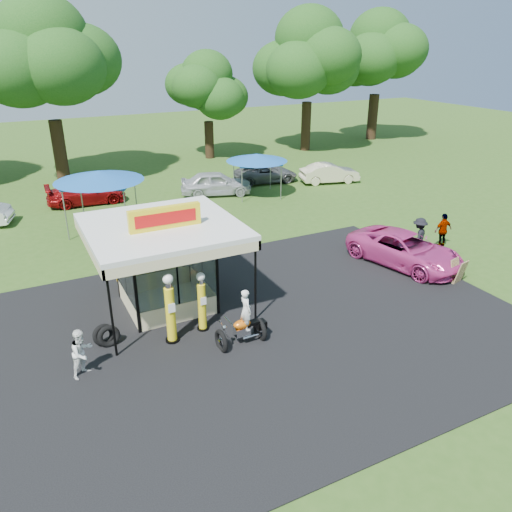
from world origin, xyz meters
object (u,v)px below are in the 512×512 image
object	(u,v)px
motorcycle	(244,322)
tent_west	(99,176)
kiosk_car	(151,273)
pink_sedan	(405,249)
bg_car_b	(86,193)
bg_car_d	(266,173)
gas_pump_left	(170,310)
tent_east	(257,158)
a_frame_sign	(458,272)
spectator_east_b	(443,230)
spectator_west	(82,353)
spectator_east_a	(419,237)
gas_station_kiosk	(165,264)
bg_car_e	(329,173)
gas_pump_right	(202,303)
bg_car_c	(216,183)

from	to	relation	value
motorcycle	tent_west	size ratio (longest dim) A/B	0.45
kiosk_car	pink_sedan	xyz separation A→B (m)	(10.91, -3.38, 0.27)
bg_car_b	bg_car_d	bearing A→B (deg)	-89.85
gas_pump_left	kiosk_car	distance (m)	4.85
pink_sedan	tent_east	world-z (taller)	tent_east
a_frame_sign	bg_car_b	xyz separation A→B (m)	(-12.09, 18.74, 0.16)
spectator_east_b	bg_car_d	xyz separation A→B (m)	(-2.06, 14.93, -0.23)
spectator_west	bg_car_b	xyz separation A→B (m)	(3.15, 18.14, -0.10)
spectator_east_a	tent_east	distance (m)	12.76
bg_car_d	gas_station_kiosk	bearing A→B (deg)	148.88
motorcycle	bg_car_e	bearing A→B (deg)	45.67
gas_station_kiosk	tent_east	size ratio (longest dim) A/B	1.35
gas_pump_left	spectator_east_a	world-z (taller)	gas_pump_left
gas_pump_left	bg_car_b	xyz separation A→B (m)	(0.15, 17.60, -0.54)
kiosk_car	spectator_west	size ratio (longest dim) A/B	1.77
kiosk_car	bg_car_d	world-z (taller)	bg_car_d
tent_west	gas_pump_right	bearing A→B (deg)	-85.30
bg_car_d	tent_west	distance (m)	13.56
spectator_east_a	tent_east	bearing A→B (deg)	-107.01
kiosk_car	tent_east	bearing A→B (deg)	-45.81
tent_west	pink_sedan	bearing A→B (deg)	-44.18
pink_sedan	tent_west	bearing A→B (deg)	121.74
gas_pump_right	bg_car_c	size ratio (longest dim) A/B	0.48
tent_west	tent_east	distance (m)	10.55
gas_pump_left	spectator_west	bearing A→B (deg)	-169.81
gas_pump_right	spectator_west	distance (m)	4.29
gas_pump_left	pink_sedan	distance (m)	11.64
gas_station_kiosk	kiosk_car	distance (m)	2.56
a_frame_sign	bg_car_d	distance (m)	18.28
motorcycle	a_frame_sign	size ratio (longest dim) A/B	1.99
kiosk_car	bg_car_e	xyz separation A→B (m)	(16.09, 10.17, 0.22)
gas_pump_right	gas_station_kiosk	bearing A→B (deg)	104.01
gas_pump_right	a_frame_sign	world-z (taller)	gas_pump_right
bg_car_d	tent_east	xyz separation A→B (m)	(-2.13, -2.74, 1.89)
bg_car_d	tent_west	world-z (taller)	tent_west
bg_car_e	tent_west	size ratio (longest dim) A/B	0.91
motorcycle	bg_car_b	size ratio (longest dim) A/B	0.44
bg_car_d	bg_car_c	bearing A→B (deg)	115.78
a_frame_sign	bg_car_c	distance (m)	17.35
a_frame_sign	motorcycle	bearing A→B (deg)	167.36
a_frame_sign	bg_car_c	world-z (taller)	bg_car_c
spectator_west	bg_car_c	world-z (taller)	spectator_west
gas_station_kiosk	spectator_east_b	world-z (taller)	gas_station_kiosk
pink_sedan	bg_car_e	bearing A→B (deg)	55.00
gas_pump_left	bg_car_b	bearing A→B (deg)	89.50
kiosk_car	spectator_east_a	size ratio (longest dim) A/B	1.51
bg_car_d	gas_pump_left	bearing A→B (deg)	151.90
gas_pump_right	bg_car_b	bearing A→B (deg)	93.51
kiosk_car	tent_east	distance (m)	13.99
gas_pump_right	bg_car_d	size ratio (longest dim) A/B	0.50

